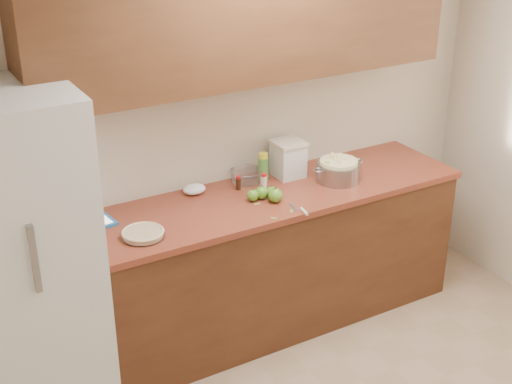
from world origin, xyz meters
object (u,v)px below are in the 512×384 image
flour_canister (288,158)px  colander (338,171)px  pie (143,234)px  tablet (90,224)px

flour_canister → colander: bearing=-43.0°
pie → tablet: bearing=126.1°
pie → tablet: (-0.20, 0.28, -0.01)m
pie → colander: bearing=3.8°
tablet → colander: bearing=-13.9°
pie → flour_canister: (1.12, 0.31, 0.10)m
tablet → flour_canister: bearing=-5.6°
pie → colander: colander is taller
flour_canister → pie: bearing=-164.5°
colander → tablet: size_ratio=1.36×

